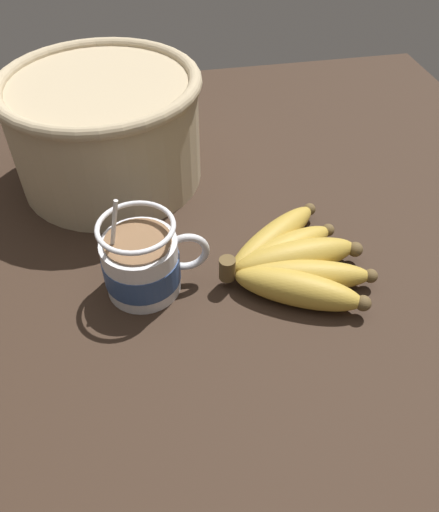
{
  "coord_description": "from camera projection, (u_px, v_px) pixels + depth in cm",
  "views": [
    {
      "loc": [
        -2.41,
        -41.72,
        49.52
      ],
      "look_at": [
        5.56,
        -0.17,
        7.77
      ],
      "focal_mm": 35.0,
      "sensor_mm": 36.0,
      "label": 1
    }
  ],
  "objects": [
    {
      "name": "coffee_mug",
      "position": [
        142.0,
        263.0,
        0.59
      ],
      "size": [
        12.86,
        9.21,
        13.8
      ],
      "color": "silver",
      "rests_on": "table"
    },
    {
      "name": "table",
      "position": [
        176.0,
        295.0,
        0.63
      ],
      "size": [
        120.1,
        120.1,
        3.34
      ],
      "color": "#332319",
      "rests_on": "ground"
    },
    {
      "name": "banana_bunch",
      "position": [
        292.0,
        263.0,
        0.62
      ],
      "size": [
        18.97,
        21.07,
        4.48
      ],
      "color": "brown",
      "rests_on": "table"
    },
    {
      "name": "woven_basket",
      "position": [
        106.0,
        127.0,
        0.73
      ],
      "size": [
        28.61,
        28.61,
        16.31
      ],
      "color": "tan",
      "rests_on": "table"
    }
  ]
}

